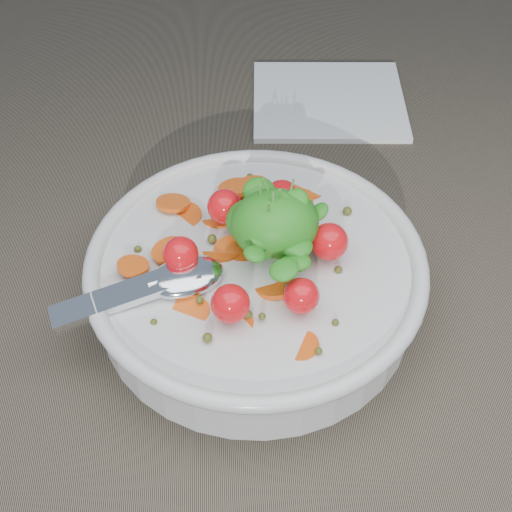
{
  "coord_description": "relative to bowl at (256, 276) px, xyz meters",
  "views": [
    {
      "loc": [
        -0.01,
        -0.32,
        0.4
      ],
      "look_at": [
        0.0,
        0.01,
        0.05
      ],
      "focal_mm": 50.0,
      "sensor_mm": 36.0,
      "label": 1
    }
  ],
  "objects": [
    {
      "name": "ground",
      "position": [
        -0.0,
        -0.01,
        -0.03
      ],
      "size": [
        6.0,
        6.0,
        0.0
      ],
      "primitive_type": "plane",
      "color": "brown",
      "rests_on": "ground"
    },
    {
      "name": "bowl",
      "position": [
        0.0,
        0.0,
        0.0
      ],
      "size": [
        0.25,
        0.24,
        0.1
      ],
      "color": "silver",
      "rests_on": "ground"
    },
    {
      "name": "napkin",
      "position": [
        0.08,
        0.24,
        -0.03
      ],
      "size": [
        0.15,
        0.13,
        0.01
      ],
      "primitive_type": "cube",
      "rotation": [
        0.0,
        0.0,
        -0.06
      ],
      "color": "white",
      "rests_on": "ground"
    }
  ]
}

